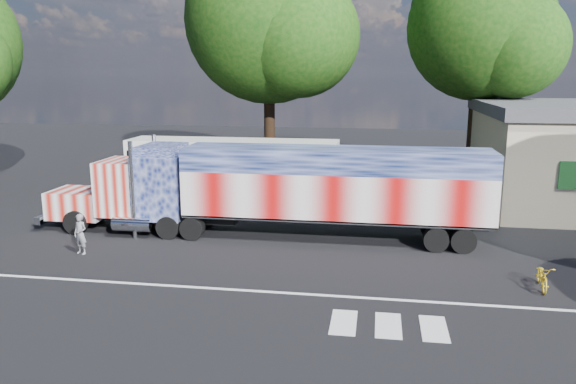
# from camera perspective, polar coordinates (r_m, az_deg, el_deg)

# --- Properties ---
(ground) EXTENTS (100.00, 100.00, 0.00)m
(ground) POSITION_cam_1_polar(r_m,az_deg,el_deg) (20.51, -1.35, -6.93)
(ground) COLOR black
(lane_markings) EXTENTS (30.00, 2.67, 0.01)m
(lane_markings) POSITION_cam_1_polar(r_m,az_deg,el_deg) (16.78, 2.11, -11.35)
(lane_markings) COLOR silver
(lane_markings) RESTS_ON ground
(semi_truck) EXTENTS (18.79, 2.97, 4.00)m
(semi_truck) POSITION_cam_1_polar(r_m,az_deg,el_deg) (22.88, -0.95, 0.43)
(semi_truck) COLOR black
(semi_truck) RESTS_ON ground
(coach_bus) EXTENTS (11.08, 2.58, 3.22)m
(coach_bus) POSITION_cam_1_polar(r_m,az_deg,el_deg) (29.81, -5.61, 2.33)
(coach_bus) COLOR white
(coach_bus) RESTS_ON ground
(woman) EXTENTS (0.64, 0.52, 1.53)m
(woman) POSITION_cam_1_polar(r_m,az_deg,el_deg) (22.38, -20.34, -4.02)
(woman) COLOR slate
(woman) RESTS_ON ground
(bicycle) EXTENTS (0.68, 1.58, 0.81)m
(bicycle) POSITION_cam_1_polar(r_m,az_deg,el_deg) (19.52, 24.45, -7.80)
(bicycle) COLOR gold
(bicycle) RESTS_ON ground
(tree_n_mid) EXTENTS (11.03, 10.50, 15.19)m
(tree_n_mid) POSITION_cam_1_polar(r_m,az_deg,el_deg) (36.62, -1.70, 17.06)
(tree_n_mid) COLOR black
(tree_n_mid) RESTS_ON ground
(tree_ne_a) EXTENTS (8.75, 8.33, 13.35)m
(tree_ne_a) POSITION_cam_1_polar(r_m,az_deg,el_deg) (35.39, 19.20, 15.38)
(tree_ne_a) COLOR black
(tree_ne_a) RESTS_ON ground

